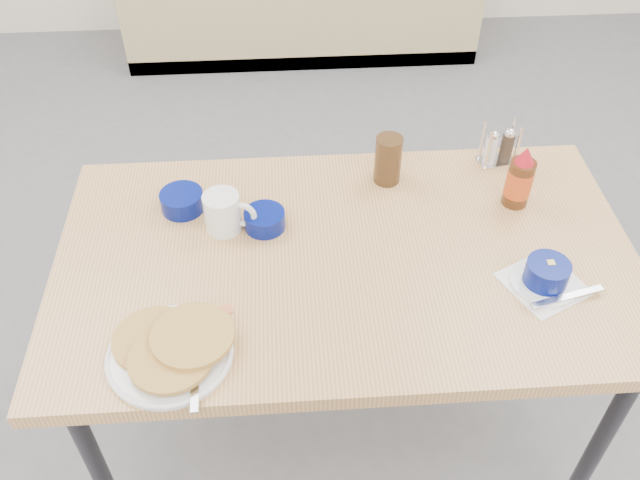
{
  "coord_description": "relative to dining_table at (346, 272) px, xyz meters",
  "views": [
    {
      "loc": [
        -0.14,
        -0.89,
        1.92
      ],
      "look_at": [
        -0.06,
        0.24,
        0.82
      ],
      "focal_mm": 38.0,
      "sensor_mm": 36.0,
      "label": 1
    }
  ],
  "objects": [
    {
      "name": "syrup_bottle",
      "position": [
        0.45,
        0.16,
        0.14
      ],
      "size": [
        0.07,
        0.07,
        0.17
      ],
      "rotation": [
        0.0,
        0.0,
        0.29
      ],
      "color": "#47230F",
      "rests_on": "dining_table"
    },
    {
      "name": "creamer_bowl",
      "position": [
        -0.41,
        0.2,
        0.09
      ],
      "size": [
        0.11,
        0.11,
        0.05
      ],
      "rotation": [
        0.0,
        0.0,
        0.2
      ],
      "color": "#041066",
      "rests_on": "dining_table"
    },
    {
      "name": "pancake_plate",
      "position": [
        -0.39,
        -0.27,
        0.08
      ],
      "size": [
        0.27,
        0.28,
        0.05
      ],
      "rotation": [
        0.0,
        0.0,
        -0.27
      ],
      "color": "white",
      "rests_on": "dining_table"
    },
    {
      "name": "sugar_wrapper",
      "position": [
        -0.29,
        -0.15,
        0.06
      ],
      "size": [
        0.05,
        0.03,
        0.0
      ],
      "primitive_type": "cube",
      "rotation": [
        0.0,
        0.0,
        0.18
      ],
      "color": "#E6754C",
      "rests_on": "dining_table"
    },
    {
      "name": "condiment_caddy",
      "position": [
        0.45,
        0.34,
        0.11
      ],
      "size": [
        0.11,
        0.08,
        0.12
      ],
      "rotation": [
        0.0,
        0.0,
        0.18
      ],
      "color": "silver",
      "rests_on": "dining_table"
    },
    {
      "name": "coffee_mug",
      "position": [
        -0.29,
        0.12,
        0.11
      ],
      "size": [
        0.13,
        0.09,
        0.1
      ],
      "rotation": [
        0.0,
        0.0,
        -0.24
      ],
      "color": "white",
      "rests_on": "dining_table"
    },
    {
      "name": "butter_bowl",
      "position": [
        -0.2,
        0.11,
        0.08
      ],
      "size": [
        0.1,
        0.1,
        0.05
      ],
      "rotation": [
        0.0,
        0.0,
        0.09
      ],
      "color": "#041066",
      "rests_on": "dining_table"
    },
    {
      "name": "dining_table",
      "position": [
        0.0,
        0.0,
        0.0
      ],
      "size": [
        1.4,
        0.8,
        0.76
      ],
      "color": "tan",
      "rests_on": "ground"
    },
    {
      "name": "amber_tumbler",
      "position": [
        0.13,
        0.28,
        0.13
      ],
      "size": [
        0.08,
        0.08,
        0.13
      ],
      "primitive_type": "cylinder",
      "rotation": [
        0.0,
        0.0,
        -0.16
      ],
      "color": "#3F2814",
      "rests_on": "dining_table"
    },
    {
      "name": "grits_setting",
      "position": [
        0.44,
        -0.13,
        0.09
      ],
      "size": [
        0.24,
        0.22,
        0.07
      ],
      "rotation": [
        0.0,
        0.0,
        0.45
      ],
      "color": "white",
      "rests_on": "dining_table"
    }
  ]
}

